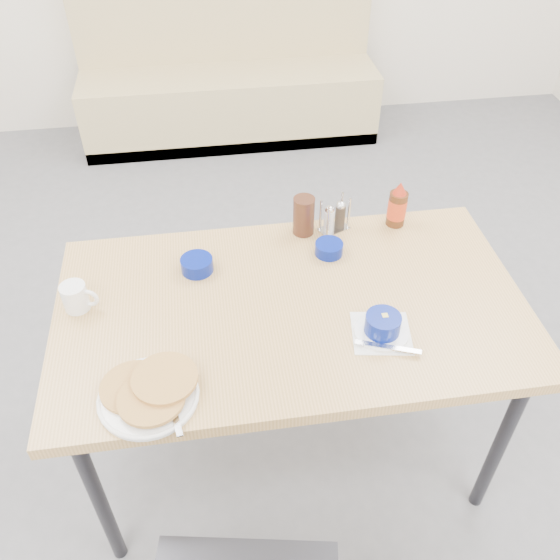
{
  "coord_description": "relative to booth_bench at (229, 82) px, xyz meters",
  "views": [
    {
      "loc": [
        -0.22,
        -0.99,
        2.0
      ],
      "look_at": [
        -0.03,
        0.29,
        0.82
      ],
      "focal_mm": 38.0,
      "sensor_mm": 36.0,
      "label": 1
    }
  ],
  "objects": [
    {
      "name": "condiment_caddy",
      "position": [
        0.2,
        -2.19,
        0.45
      ],
      "size": [
        0.12,
        0.1,
        0.12
      ],
      "rotation": [
        0.0,
        0.0,
        0.41
      ],
      "color": "silver",
      "rests_on": "dining_table"
    },
    {
      "name": "pancake_plate",
      "position": [
        -0.41,
        -2.82,
        0.43
      ],
      "size": [
        0.26,
        0.26,
        0.05
      ],
      "rotation": [
        0.0,
        0.0,
        -0.14
      ],
      "color": "white",
      "rests_on": "dining_table"
    },
    {
      "name": "ground",
      "position": [
        0.0,
        -2.78,
        -0.35
      ],
      "size": [
        6.0,
        6.0,
        0.0
      ],
      "primitive_type": "plane",
      "color": "slate",
      "rests_on": "ground"
    },
    {
      "name": "amber_tumbler",
      "position": [
        0.1,
        -2.19,
        0.48
      ],
      "size": [
        0.09,
        0.09,
        0.14
      ],
      "primitive_type": "cylinder",
      "rotation": [
        0.0,
        0.0,
        0.19
      ],
      "color": "#3E2013",
      "rests_on": "dining_table"
    },
    {
      "name": "butter_bowl",
      "position": [
        0.16,
        -2.32,
        0.43
      ],
      "size": [
        0.09,
        0.09,
        0.04
      ],
      "rotation": [
        0.0,
        0.0,
        -0.02
      ],
      "color": "navy",
      "rests_on": "dining_table"
    },
    {
      "name": "creamer_bowl",
      "position": [
        -0.27,
        -2.34,
        0.43
      ],
      "size": [
        0.1,
        0.1,
        0.05
      ],
      "rotation": [
        0.0,
        0.0,
        -0.26
      ],
      "color": "navy",
      "rests_on": "dining_table"
    },
    {
      "name": "coffee_mug",
      "position": [
        -0.62,
        -2.46,
        0.45
      ],
      "size": [
        0.11,
        0.08,
        0.09
      ],
      "rotation": [
        0.0,
        0.0,
        -0.27
      ],
      "color": "white",
      "rests_on": "dining_table"
    },
    {
      "name": "dining_table",
      "position": [
        0.0,
        -2.53,
        0.35
      ],
      "size": [
        1.4,
        0.8,
        0.76
      ],
      "color": "tan",
      "rests_on": "ground"
    },
    {
      "name": "booth_bench",
      "position": [
        0.0,
        0.0,
        0.0
      ],
      "size": [
        1.9,
        0.56,
        1.22
      ],
      "color": "tan",
      "rests_on": "ground"
    },
    {
      "name": "syrup_bottle",
      "position": [
        0.42,
        -2.19,
        0.48
      ],
      "size": [
        0.06,
        0.06,
        0.17
      ],
      "rotation": [
        0.0,
        0.0,
        0.34
      ],
      "color": "#47230F",
      "rests_on": "dining_table"
    },
    {
      "name": "grits_setting",
      "position": [
        0.23,
        -2.69,
        0.44
      ],
      "size": [
        0.19,
        0.2,
        0.07
      ],
      "rotation": [
        0.0,
        0.0,
        -0.16
      ],
      "color": "white",
      "rests_on": "dining_table"
    }
  ]
}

